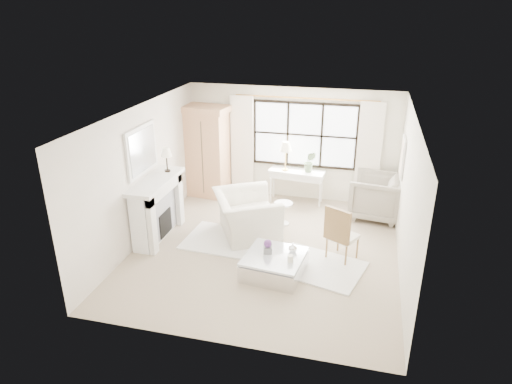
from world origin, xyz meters
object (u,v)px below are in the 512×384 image
at_px(console_table, 296,186).
at_px(club_armchair, 247,215).
at_px(armoire, 206,151).
at_px(coffee_table, 274,265).

xyz_separation_m(console_table, club_armchair, (-0.71, -1.93, 0.05)).
distance_m(armoire, coffee_table, 4.08).
distance_m(console_table, club_armchair, 2.06).
bearing_deg(armoire, club_armchair, -43.78).
xyz_separation_m(armoire, console_table, (2.22, 0.07, -0.74)).
relative_size(console_table, club_armchair, 0.98).
height_order(console_table, coffee_table, console_table).
bearing_deg(console_table, club_armchair, -103.79).
bearing_deg(armoire, coffee_table, -46.10).
xyz_separation_m(armoire, club_armchair, (1.51, -1.86, -0.69)).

